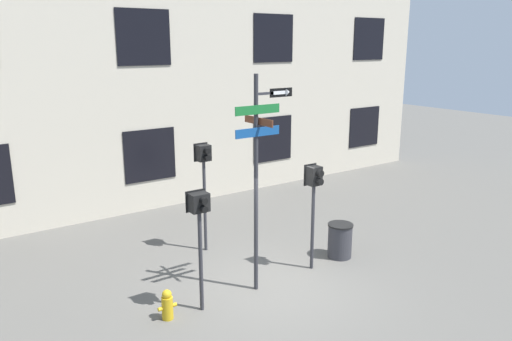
# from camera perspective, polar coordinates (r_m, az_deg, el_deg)

# --- Properties ---
(ground_plane) EXTENTS (60.00, 60.00, 0.00)m
(ground_plane) POSITION_cam_1_polar(r_m,az_deg,el_deg) (11.16, 2.20, -13.31)
(ground_plane) COLOR #595651
(street_sign_pole) EXTENTS (1.42, 0.96, 4.60)m
(street_sign_pole) POSITION_cam_1_polar(r_m,az_deg,el_deg) (10.18, 0.33, 0.69)
(street_sign_pole) COLOR #2D2D33
(street_sign_pole) RESTS_ON ground_plane
(pedestrian_signal_left) EXTENTS (0.42, 0.40, 2.46)m
(pedestrian_signal_left) POSITION_cam_1_polar(r_m,az_deg,el_deg) (9.61, -6.48, -5.33)
(pedestrian_signal_left) COLOR #2D2D33
(pedestrian_signal_left) RESTS_ON ground_plane
(pedestrian_signal_right) EXTENTS (0.36, 0.40, 2.52)m
(pedestrian_signal_right) POSITION_cam_1_polar(r_m,az_deg,el_deg) (11.42, 6.65, -2.03)
(pedestrian_signal_right) COLOR #2D2D33
(pedestrian_signal_right) RESTS_ON ground_plane
(pedestrian_signal_across) EXTENTS (0.38, 0.40, 2.79)m
(pedestrian_signal_across) POSITION_cam_1_polar(r_m,az_deg,el_deg) (12.41, -5.97, 0.35)
(pedestrian_signal_across) COLOR #2D2D33
(pedestrian_signal_across) RESTS_ON ground_plane
(fire_hydrant) EXTENTS (0.38, 0.22, 0.61)m
(fire_hydrant) POSITION_cam_1_polar(r_m,az_deg,el_deg) (10.08, -10.10, -14.89)
(fire_hydrant) COLOR gold
(fire_hydrant) RESTS_ON ground_plane
(trash_bin) EXTENTS (0.63, 0.63, 0.86)m
(trash_bin) POSITION_cam_1_polar(r_m,az_deg,el_deg) (12.66, 9.57, -7.88)
(trash_bin) COLOR #333338
(trash_bin) RESTS_ON ground_plane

